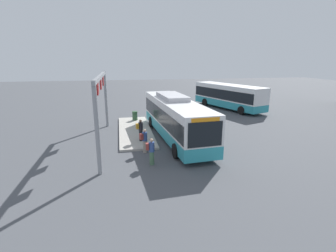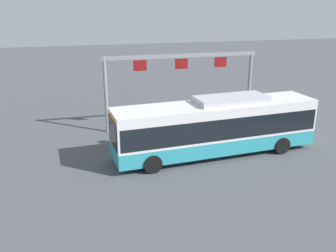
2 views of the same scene
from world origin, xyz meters
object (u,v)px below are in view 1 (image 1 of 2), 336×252
(person_waiting_near, at_px, (144,140))
(person_waiting_mid, at_px, (140,130))
(bus_main, at_px, (175,116))
(bus_background_left, at_px, (228,95))
(person_boarding, at_px, (151,151))
(trash_bin, at_px, (135,116))

(person_waiting_near, height_order, person_waiting_mid, person_waiting_mid)
(bus_main, relative_size, bus_background_left, 1.11)
(bus_background_left, height_order, person_boarding, bus_background_left)
(bus_main, bearing_deg, person_waiting_mid, -80.47)
(bus_background_left, relative_size, person_waiting_mid, 6.54)
(person_waiting_mid, xyz_separation_m, trash_bin, (-6.90, 0.02, -0.44))
(person_boarding, distance_m, person_waiting_near, 2.15)
(bus_background_left, distance_m, person_waiting_mid, 16.94)
(bus_main, bearing_deg, trash_bin, -159.57)
(bus_main, relative_size, person_waiting_mid, 7.29)
(trash_bin, bearing_deg, bus_background_left, 111.00)
(bus_main, xyz_separation_m, person_boarding, (4.99, -2.58, -0.92))
(bus_main, bearing_deg, bus_background_left, 134.92)
(bus_main, relative_size, person_boarding, 7.29)
(bus_background_left, height_order, person_waiting_mid, bus_background_left)
(bus_background_left, xyz_separation_m, trash_bin, (4.72, -12.29, -1.17))
(bus_main, bearing_deg, person_boarding, -31.56)
(person_waiting_near, relative_size, person_waiting_mid, 1.00)
(person_boarding, distance_m, person_waiting_mid, 4.31)
(person_waiting_near, height_order, trash_bin, person_waiting_near)
(person_waiting_mid, height_order, trash_bin, person_waiting_mid)
(person_boarding, height_order, person_waiting_near, same)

